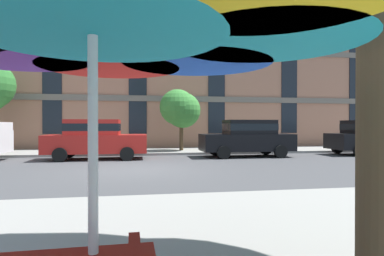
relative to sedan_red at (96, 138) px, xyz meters
The scene contains 8 objects.
ground_plane 4.24m from the sedan_red, 63.68° to the right, with size 120.00×120.00×0.00m, color #424244.
sidewalk_far 3.71m from the sedan_red, 59.44° to the left, with size 56.00×3.60×0.12m, color gray.
apartment_building 13.44m from the sedan_red, 80.79° to the left, with size 45.29×12.08×16.00m.
sedan_red is the anchor object (origin of this frame).
sedan_black 7.10m from the sedan_red, ahead, with size 4.40×1.98×1.78m.
sedan_black_midblock 13.80m from the sedan_red, ahead, with size 4.40×1.98×1.78m.
street_tree_middle 5.29m from the sedan_red, 33.95° to the left, with size 2.29×2.03×3.53m.
patio_umbrella 12.88m from the sedan_red, 82.40° to the right, with size 3.46×3.46×2.54m.
Camera 1 is at (0.14, -10.94, 1.53)m, focal length 29.53 mm.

